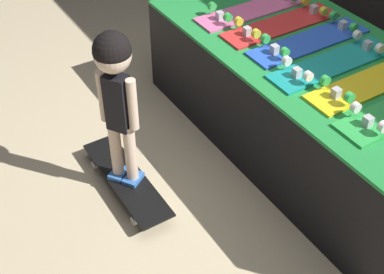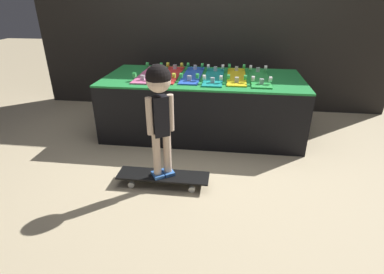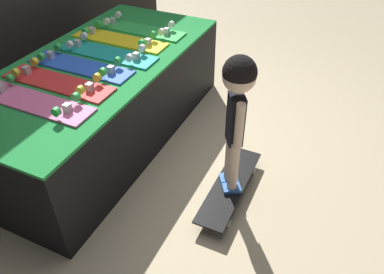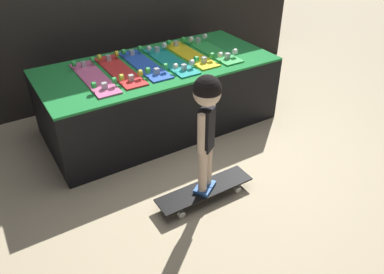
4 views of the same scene
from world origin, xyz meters
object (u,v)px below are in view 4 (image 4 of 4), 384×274
object	(u,v)px
skateboard_blue_on_rack	(144,64)
skateboard_teal_on_rack	(170,60)
skateboard_on_floor	(205,190)
skateboard_yellow_on_rack	(189,54)
skateboard_green_on_rack	(212,50)
child	(207,114)
skateboard_pink_on_rack	(94,77)
skateboard_red_on_rack	(119,70)

from	to	relation	value
skateboard_blue_on_rack	skateboard_teal_on_rack	world-z (taller)	same
skateboard_blue_on_rack	skateboard_on_floor	xyz separation A→B (m)	(-0.10, -1.18, -0.59)
skateboard_blue_on_rack	skateboard_yellow_on_rack	world-z (taller)	same
skateboard_blue_on_rack	skateboard_teal_on_rack	distance (m)	0.25
skateboard_green_on_rack	child	distance (m)	1.42
skateboard_yellow_on_rack	skateboard_on_floor	xyz separation A→B (m)	(-0.59, -1.18, -0.59)
skateboard_pink_on_rack	skateboard_red_on_rack	world-z (taller)	same
skateboard_blue_on_rack	skateboard_green_on_rack	distance (m)	0.73
skateboard_blue_on_rack	skateboard_teal_on_rack	bearing A→B (deg)	-11.07
skateboard_blue_on_rack	skateboard_on_floor	distance (m)	1.33
skateboard_teal_on_rack	skateboard_red_on_rack	bearing A→B (deg)	175.55
skateboard_red_on_rack	skateboard_pink_on_rack	bearing A→B (deg)	-173.76
skateboard_blue_on_rack	skateboard_yellow_on_rack	size ratio (longest dim) A/B	1.00
skateboard_pink_on_rack	skateboard_blue_on_rack	distance (m)	0.49
skateboard_blue_on_rack	skateboard_green_on_rack	xyz separation A→B (m)	(0.73, -0.03, 0.00)
skateboard_on_floor	skateboard_blue_on_rack	bearing A→B (deg)	85.17
skateboard_on_floor	skateboard_green_on_rack	bearing A→B (deg)	54.07
skateboard_red_on_rack	skateboard_on_floor	size ratio (longest dim) A/B	1.01
skateboard_pink_on_rack	skateboard_on_floor	world-z (taller)	skateboard_pink_on_rack
skateboard_blue_on_rack	skateboard_teal_on_rack	xyz separation A→B (m)	(0.24, -0.05, 0.00)
skateboard_yellow_on_rack	skateboard_green_on_rack	xyz separation A→B (m)	(0.24, -0.03, 0.00)
skateboard_red_on_rack	skateboard_green_on_rack	size ratio (longest dim) A/B	1.00
skateboard_red_on_rack	skateboard_teal_on_rack	size ratio (longest dim) A/B	1.00
skateboard_red_on_rack	skateboard_green_on_rack	xyz separation A→B (m)	(0.98, -0.02, 0.00)
skateboard_blue_on_rack	child	distance (m)	1.19
skateboard_blue_on_rack	skateboard_yellow_on_rack	bearing A→B (deg)	-0.13
skateboard_teal_on_rack	skateboard_on_floor	size ratio (longest dim) A/B	1.01
skateboard_blue_on_rack	skateboard_on_floor	world-z (taller)	skateboard_blue_on_rack
skateboard_on_floor	child	distance (m)	0.67
skateboard_teal_on_rack	skateboard_green_on_rack	distance (m)	0.49
skateboard_yellow_on_rack	child	bearing A→B (deg)	-116.47
skateboard_pink_on_rack	skateboard_teal_on_rack	bearing A→B (deg)	-0.88
skateboard_teal_on_rack	skateboard_blue_on_rack	bearing A→B (deg)	168.93
skateboard_green_on_rack	skateboard_pink_on_rack	bearing A→B (deg)	-179.87
skateboard_pink_on_rack	skateboard_yellow_on_rack	distance (m)	0.98
skateboard_teal_on_rack	child	size ratio (longest dim) A/B	0.84
skateboard_red_on_rack	child	world-z (taller)	child
skateboard_blue_on_rack	skateboard_yellow_on_rack	xyz separation A→B (m)	(0.49, -0.00, 0.00)
skateboard_red_on_rack	skateboard_on_floor	xyz separation A→B (m)	(0.14, -1.17, -0.59)
skateboard_pink_on_rack	skateboard_teal_on_rack	distance (m)	0.73
skateboard_blue_on_rack	child	xyz separation A→B (m)	(-0.10, -1.18, 0.08)
skateboard_on_floor	child	world-z (taller)	child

